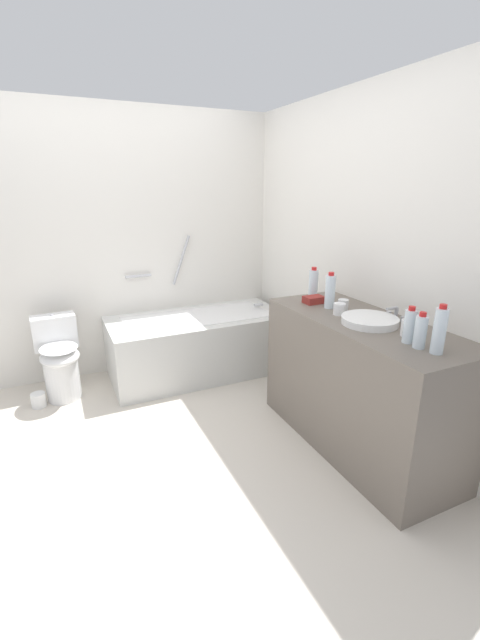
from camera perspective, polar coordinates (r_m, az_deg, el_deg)
ground_plane at (r=3.00m, az=-11.25°, el=-16.56°), size 4.04×4.04×0.00m
wall_back_tiled at (r=3.92m, az=-17.51°, el=9.78°), size 3.44×0.10×2.36m
wall_right_mirror at (r=3.24m, az=15.58°, el=8.37°), size 0.10×3.15×2.36m
bathtub at (r=3.87m, az=-5.79°, el=-3.11°), size 1.61×0.76×1.25m
toilet at (r=3.69m, az=-23.82°, el=-4.92°), size 0.35×0.52×0.68m
vanity_counter at (r=2.85m, az=16.19°, el=-8.60°), size 0.58×1.43×0.89m
sink_basin at (r=2.62m, az=17.58°, el=-0.07°), size 0.34×0.34×0.04m
sink_faucet at (r=2.75m, az=20.76°, el=0.76°), size 0.10×0.15×0.09m
water_bottle_0 at (r=2.30m, az=23.80°, el=-1.47°), size 0.06×0.06×0.19m
water_bottle_1 at (r=3.12m, az=10.16°, el=5.01°), size 0.07×0.07×0.23m
water_bottle_2 at (r=2.87m, az=12.42°, el=3.92°), size 0.07×0.07×0.25m
water_bottle_3 at (r=2.25m, az=25.99°, el=-1.33°), size 0.06×0.06×0.26m
water_bottle_4 at (r=2.36m, az=22.53°, el=-0.77°), size 0.06×0.06×0.20m
drinking_glass_0 at (r=2.85m, az=14.14°, el=2.04°), size 0.07×0.07×0.08m
drinking_glass_1 at (r=2.75m, az=13.64°, el=1.49°), size 0.08×0.08×0.08m
drinking_glass_2 at (r=2.47m, az=22.23°, el=-1.04°), size 0.07×0.07×0.09m
amenity_basket at (r=3.00m, az=10.22°, el=2.80°), size 0.14×0.10×0.05m
toilet_paper_roll at (r=3.71m, az=-26.21°, el=-9.96°), size 0.11×0.11×0.12m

